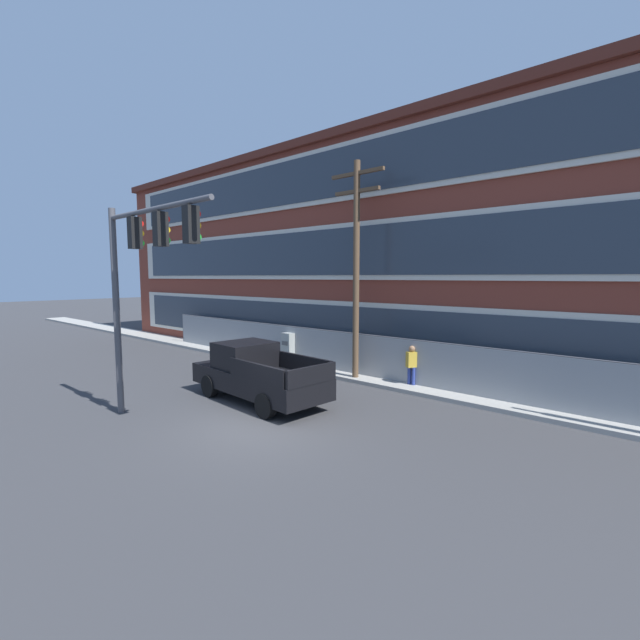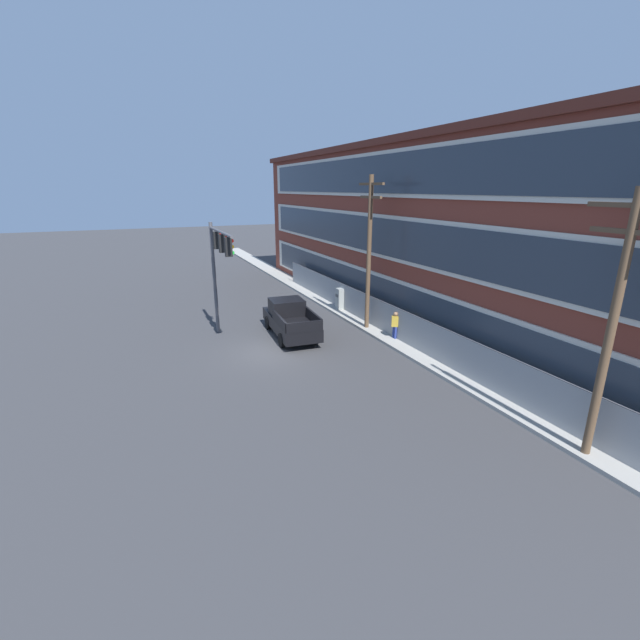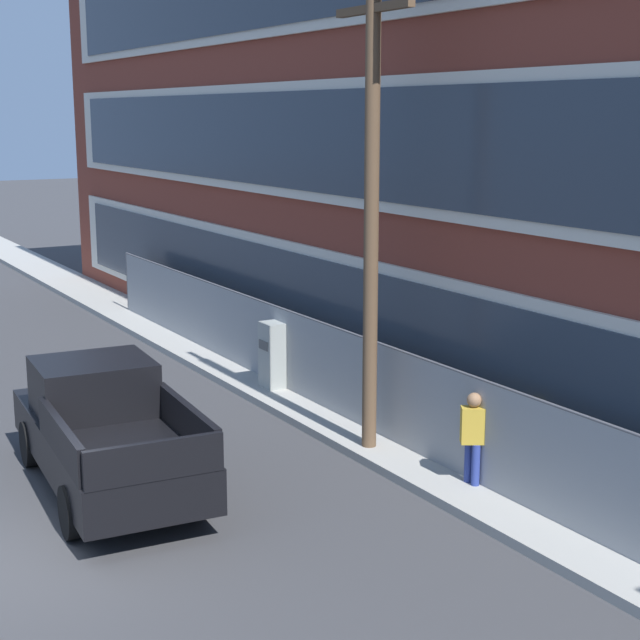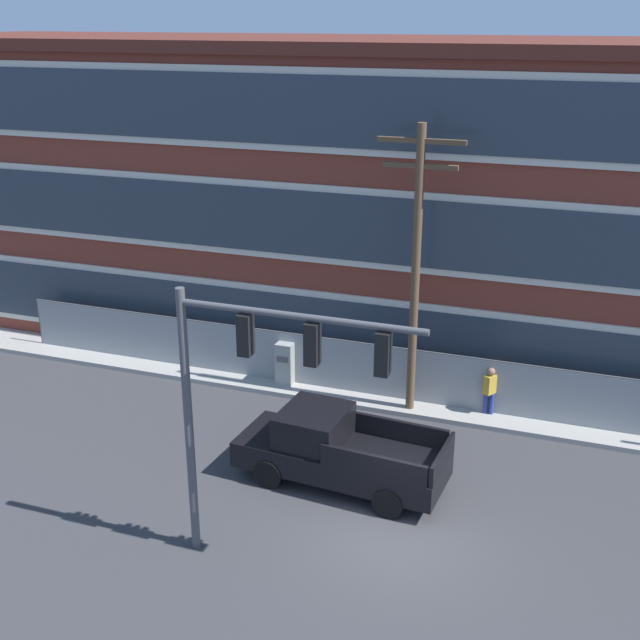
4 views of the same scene
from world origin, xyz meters
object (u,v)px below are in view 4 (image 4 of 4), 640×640
object	(u,v)px
pickup_truck_black	(336,451)
electrical_cabinet	(285,366)
traffic_signal_mast	(255,376)
pedestrian_near_cabinet	(490,389)
utility_pole_near_corner	(416,261)

from	to	relation	value
pickup_truck_black	electrical_cabinet	world-z (taller)	pickup_truck_black
traffic_signal_mast	pedestrian_near_cabinet	bearing A→B (deg)	66.25
electrical_cabinet	traffic_signal_mast	bearing A→B (deg)	-71.67
pickup_truck_black	utility_pole_near_corner	distance (m)	6.17
electrical_cabinet	utility_pole_near_corner	bearing A→B (deg)	-4.22
traffic_signal_mast	pedestrian_near_cabinet	size ratio (longest dim) A/B	3.81
pickup_truck_black	pedestrian_near_cabinet	world-z (taller)	pickup_truck_black
utility_pole_near_corner	traffic_signal_mast	bearing A→B (deg)	-100.03
traffic_signal_mast	utility_pole_near_corner	xyz separation A→B (m)	(1.48, 8.35, 0.27)
traffic_signal_mast	utility_pole_near_corner	world-z (taller)	utility_pole_near_corner
pickup_truck_black	utility_pole_near_corner	xyz separation A→B (m)	(0.91, 4.60, 4.01)
traffic_signal_mast	electrical_cabinet	size ratio (longest dim) A/B	4.01
utility_pole_near_corner	pedestrian_near_cabinet	xyz separation A→B (m)	(2.39, 0.43, -3.99)
pickup_truck_black	pedestrian_near_cabinet	size ratio (longest dim) A/B	3.40
utility_pole_near_corner	electrical_cabinet	distance (m)	6.02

